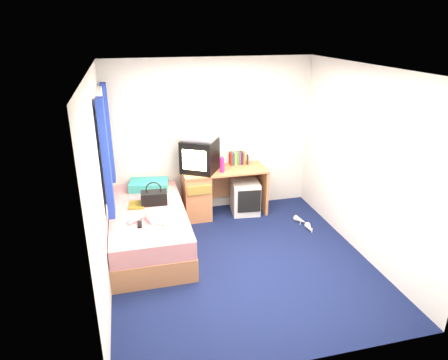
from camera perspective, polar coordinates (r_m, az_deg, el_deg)
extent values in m
plane|color=#0C1438|center=(5.23, 2.39, -11.55)|extent=(3.40, 3.40, 0.00)
plane|color=white|center=(4.41, 2.89, 15.62)|extent=(3.40, 3.40, 0.00)
plane|color=silver|center=(6.25, -1.84, 6.19)|extent=(3.20, 0.00, 3.20)
plane|color=silver|center=(3.25, 11.28, -9.46)|extent=(3.20, 0.00, 3.20)
plane|color=silver|center=(4.52, -17.23, -0.92)|extent=(0.00, 3.40, 3.40)
plane|color=silver|center=(5.34, 19.31, 2.28)|extent=(0.00, 3.40, 3.40)
cube|color=#C17E50|center=(5.59, -10.64, -7.77)|extent=(1.00, 2.00, 0.30)
cube|color=olive|center=(5.28, -4.85, -9.21)|extent=(0.02, 0.70, 0.18)
cube|color=white|center=(5.47, -10.83, -5.30)|extent=(0.98, 1.98, 0.24)
cube|color=#1B62B0|center=(6.05, -10.66, -0.70)|extent=(0.62, 0.45, 0.12)
cube|color=#C17E50|center=(6.16, 0.04, 1.43)|extent=(1.30, 0.55, 0.03)
cube|color=#C17E50|center=(6.22, -3.99, -2.16)|extent=(0.40, 0.52, 0.72)
cube|color=#C17E50|center=(6.47, 5.46, -1.23)|extent=(0.04, 0.52, 0.72)
cube|color=#C17E50|center=(6.55, 1.63, 0.00)|extent=(0.78, 0.03, 0.55)
cube|color=silver|center=(6.37, 3.04, -2.47)|extent=(0.46, 0.46, 0.53)
cube|color=black|center=(6.02, -3.47, 3.51)|extent=(0.65, 0.64, 0.49)
cube|color=#F8F69C|center=(5.82, -4.27, 2.84)|extent=(0.32, 0.21, 0.30)
cube|color=silver|center=(5.94, -3.54, 6.14)|extent=(0.56, 0.51, 0.09)
cube|color=maroon|center=(6.33, 0.96, 3.07)|extent=(0.03, 0.13, 0.20)
cube|color=navy|center=(6.33, 1.27, 3.09)|extent=(0.03, 0.13, 0.20)
cube|color=gold|center=(6.34, 1.58, 3.12)|extent=(0.03, 0.13, 0.20)
cube|color=#337F33|center=(6.35, 1.88, 3.14)|extent=(0.03, 0.13, 0.20)
cube|color=#7F337F|center=(6.36, 2.18, 3.16)|extent=(0.03, 0.13, 0.20)
cube|color=#262626|center=(6.37, 2.49, 3.19)|extent=(0.03, 0.13, 0.20)
cube|color=#B26633|center=(6.38, 2.79, 3.21)|extent=(0.03, 0.13, 0.20)
cube|color=black|center=(6.39, 3.38, 2.95)|extent=(0.05, 0.12, 0.14)
cylinder|color=#F12275|center=(6.00, -0.29, 2.13)|extent=(0.08, 0.08, 0.22)
cylinder|color=silver|center=(6.17, -1.43, 2.38)|extent=(0.05, 0.05, 0.16)
cube|color=black|center=(5.53, -9.96, -2.53)|extent=(0.36, 0.22, 0.17)
torus|color=black|center=(5.48, -10.04, -1.32)|extent=(0.21, 0.03, 0.21)
cube|color=white|center=(5.12, -9.19, -5.01)|extent=(0.35, 0.31, 0.10)
cube|color=gold|center=(5.56, -12.38, -3.49)|extent=(0.24, 0.30, 0.01)
cylinder|color=silver|center=(5.12, -12.55, -5.46)|extent=(0.19, 0.19, 0.07)
cube|color=orange|center=(5.02, -9.32, -6.14)|extent=(0.21, 0.18, 0.01)
cube|color=black|center=(5.02, -11.95, -6.24)|extent=(0.05, 0.16, 0.02)
cube|color=silver|center=(5.29, -16.96, 5.22)|extent=(0.02, 0.90, 1.10)
cube|color=white|center=(5.17, -17.56, 11.51)|extent=(0.06, 1.06, 0.08)
cube|color=white|center=(5.48, -16.20, -0.70)|extent=(0.06, 1.06, 0.08)
cube|color=navy|center=(4.74, -16.51, 2.78)|extent=(0.08, 0.24, 1.40)
cube|color=navy|center=(5.87, -16.24, 6.35)|extent=(0.08, 0.24, 1.40)
cone|color=silver|center=(6.24, 10.88, -5.67)|extent=(0.17, 0.24, 0.09)
cone|color=silver|center=(6.04, 12.15, -6.77)|extent=(0.11, 0.23, 0.09)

